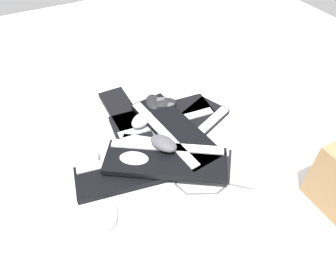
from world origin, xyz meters
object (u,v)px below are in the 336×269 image
(mouse_2, at_px, (163,103))
(mouse_3, at_px, (90,160))
(keyboard_1, at_px, (186,131))
(mouse_4, at_px, (164,103))
(keyboard_5, at_px, (174,130))
(mouse_7, at_px, (143,119))
(keyboard_6, at_px, (166,160))
(keyboard_3, at_px, (132,118))
(keyboard_4, at_px, (137,170))
(mouse_6, at_px, (107,215))
(keyboard_2, at_px, (163,117))
(mouse_1, at_px, (153,103))
(keyboard_0, at_px, (172,157))
(mouse_5, at_px, (134,159))
(mouse_0, at_px, (164,143))

(mouse_2, relative_size, mouse_3, 1.00)
(keyboard_1, xyz_separation_m, mouse_4, (-0.16, -0.02, 0.04))
(keyboard_5, height_order, mouse_2, mouse_2)
(mouse_4, xyz_separation_m, mouse_7, (0.05, -0.12, 0.00))
(keyboard_1, relative_size, keyboard_6, 1.03)
(keyboard_1, bearing_deg, keyboard_3, -136.68)
(keyboard_5, bearing_deg, keyboard_3, -147.16)
(keyboard_4, distance_m, mouse_4, 0.35)
(keyboard_6, xyz_separation_m, mouse_6, (0.10, -0.26, -0.02))
(mouse_4, distance_m, mouse_7, 0.13)
(keyboard_2, height_order, keyboard_5, keyboard_5)
(keyboard_6, distance_m, mouse_6, 0.28)
(mouse_2, distance_m, mouse_6, 0.55)
(keyboard_2, xyz_separation_m, mouse_6, (0.34, -0.37, 0.01))
(mouse_1, bearing_deg, keyboard_3, 112.97)
(keyboard_3, relative_size, mouse_6, 4.00)
(keyboard_3, relative_size, mouse_7, 4.00)
(mouse_2, xyz_separation_m, mouse_3, (0.14, -0.37, -0.03))
(mouse_3, xyz_separation_m, mouse_6, (0.24, -0.02, 0.00))
(keyboard_1, distance_m, mouse_7, 0.19)
(keyboard_5, height_order, mouse_4, mouse_4)
(mouse_3, height_order, mouse_6, same)
(mouse_6, bearing_deg, mouse_3, -168.55)
(keyboard_0, height_order, keyboard_5, keyboard_5)
(mouse_3, bearing_deg, keyboard_4, -99.74)
(keyboard_2, xyz_separation_m, mouse_4, (-0.04, 0.03, 0.04))
(mouse_3, bearing_deg, keyboard_2, -43.99)
(keyboard_3, xyz_separation_m, keyboard_6, (0.30, 0.01, 0.03))
(mouse_5, bearing_deg, keyboard_0, -156.21)
(mouse_2, xyz_separation_m, mouse_5, (0.24, -0.23, 0.00))
(keyboard_6, distance_m, mouse_7, 0.23)
(keyboard_1, relative_size, mouse_4, 4.22)
(keyboard_2, distance_m, mouse_3, 0.36)
(keyboard_6, bearing_deg, keyboard_2, 155.77)
(mouse_4, xyz_separation_m, mouse_6, (0.38, -0.40, -0.03))
(mouse_4, relative_size, mouse_6, 1.00)
(mouse_1, xyz_separation_m, mouse_3, (0.16, -0.34, -0.03))
(mouse_2, bearing_deg, keyboard_5, -62.70)
(mouse_5, xyz_separation_m, mouse_6, (0.15, -0.16, -0.03))
(keyboard_3, height_order, mouse_4, mouse_4)
(mouse_1, height_order, mouse_7, same)
(mouse_2, xyz_separation_m, mouse_7, (0.06, -0.12, 0.00))
(keyboard_6, distance_m, mouse_2, 0.32)
(keyboard_0, bearing_deg, mouse_6, -67.92)
(keyboard_0, distance_m, mouse_1, 0.30)
(keyboard_3, bearing_deg, keyboard_1, 43.32)
(keyboard_2, relative_size, mouse_4, 4.11)
(mouse_0, height_order, mouse_6, mouse_0)
(keyboard_0, distance_m, keyboard_2, 0.23)
(mouse_0, xyz_separation_m, mouse_1, (-0.26, 0.08, -0.03))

